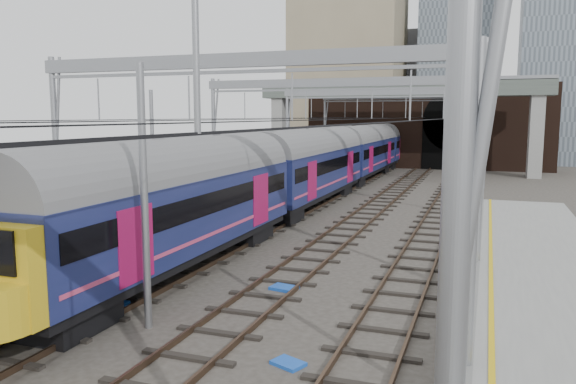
% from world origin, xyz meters
% --- Properties ---
extents(ground, '(160.00, 160.00, 0.00)m').
position_xyz_m(ground, '(0.00, 0.00, 0.00)').
color(ground, '#38332D').
rests_on(ground, ground).
extents(tracks, '(14.40, 80.00, 0.22)m').
position_xyz_m(tracks, '(0.00, 15.00, 0.02)').
color(tracks, '#4C3828').
rests_on(tracks, ground).
extents(overhead_line, '(16.80, 80.00, 8.00)m').
position_xyz_m(overhead_line, '(0.00, 21.49, 6.57)').
color(overhead_line, gray).
rests_on(overhead_line, ground).
extents(retaining_wall, '(28.00, 2.75, 9.00)m').
position_xyz_m(retaining_wall, '(1.40, 51.93, 4.33)').
color(retaining_wall, black).
rests_on(retaining_wall, ground).
extents(overbridge, '(28.00, 3.00, 9.25)m').
position_xyz_m(overbridge, '(0.00, 46.00, 7.27)').
color(overbridge, gray).
rests_on(overbridge, ground).
extents(city_skyline, '(37.50, 27.50, 60.00)m').
position_xyz_m(city_skyline, '(2.73, 70.48, 17.09)').
color(city_skyline, tan).
rests_on(city_skyline, ground).
extents(train_main, '(2.84, 65.63, 4.87)m').
position_xyz_m(train_main, '(-2.00, 31.43, 2.51)').
color(train_main, black).
rests_on(train_main, ground).
extents(train_second, '(2.78, 48.26, 4.79)m').
position_xyz_m(train_second, '(-6.00, 24.86, 2.48)').
color(train_second, black).
rests_on(train_second, ground).
extents(equip_cover_a, '(0.94, 0.74, 0.10)m').
position_xyz_m(equip_cover_a, '(2.30, 6.37, 0.05)').
color(equip_cover_a, blue).
rests_on(equip_cover_a, ground).
extents(equip_cover_b, '(0.79, 0.61, 0.09)m').
position_xyz_m(equip_cover_b, '(-1.96, 3.20, 0.04)').
color(equip_cover_b, blue).
rests_on(equip_cover_b, ground).
extents(equip_cover_c, '(0.86, 0.75, 0.09)m').
position_xyz_m(equip_cover_c, '(4.32, 1.09, 0.04)').
color(equip_cover_c, blue).
rests_on(equip_cover_c, ground).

